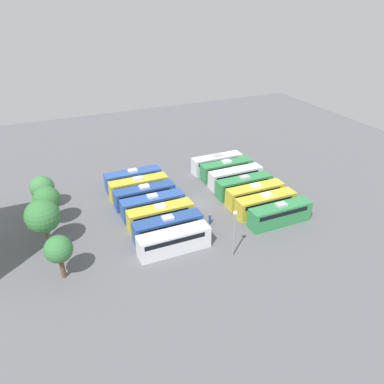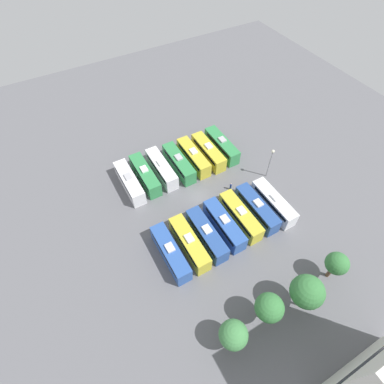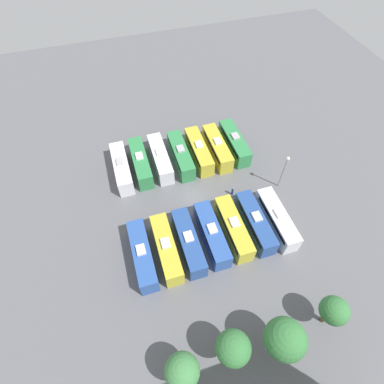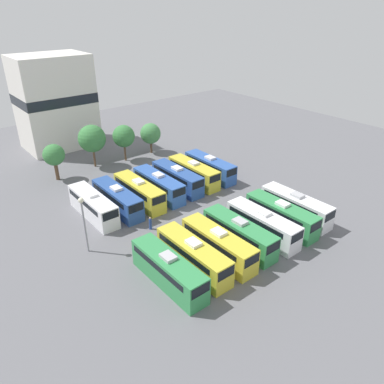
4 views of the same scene
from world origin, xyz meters
TOP-DOWN VIEW (x-y plane):
  - ground_plane at (0.00, 0.00)m, footprint 116.30×116.30m
  - bus_0 at (-10.41, -8.45)m, footprint 2.50×10.04m
  - bus_1 at (-6.95, -8.17)m, footprint 2.50×10.04m
  - bus_2 at (-3.52, -8.37)m, footprint 2.50×10.04m
  - bus_3 at (-0.13, -8.30)m, footprint 2.50×10.04m
  - bus_4 at (3.51, -8.68)m, footprint 2.50×10.04m
  - bus_5 at (7.03, -8.71)m, footprint 2.50×10.04m
  - bus_6 at (10.36, -8.43)m, footprint 2.50×10.04m
  - bus_7 at (-10.32, 8.72)m, footprint 2.50×10.04m
  - bus_8 at (-6.94, 8.30)m, footprint 2.50×10.04m
  - bus_9 at (-3.48, 8.21)m, footprint 2.50×10.04m
  - bus_10 at (-0.07, 8.27)m, footprint 2.50×10.04m
  - bus_11 at (3.51, 8.48)m, footprint 2.50×10.04m
  - bus_12 at (6.79, 8.51)m, footprint 2.50×10.04m
  - bus_13 at (10.22, 8.49)m, footprint 2.50×10.04m
  - worker_person at (-6.22, 1.26)m, footprint 0.36×0.36m
  - light_pole at (-14.42, 1.87)m, footprint 0.60×0.60m
  - tree_0 at (-9.66, 23.18)m, footprint 3.41×3.41m
  - tree_1 at (-2.53, 24.28)m, footprint 4.66×4.66m
  - tree_2 at (3.02, 23.36)m, footprint 3.93×3.93m
  - tree_3 at (8.82, 23.68)m, footprint 3.82×3.82m

SIDE VIEW (x-z plane):
  - ground_plane at x=0.00m, z-range 0.00..0.00m
  - worker_person at x=-6.22m, z-range -0.06..1.67m
  - bus_0 at x=-10.41m, z-range -0.02..3.47m
  - bus_1 at x=-6.95m, z-range -0.02..3.47m
  - bus_2 at x=-3.52m, z-range -0.02..3.47m
  - bus_3 at x=-0.13m, z-range -0.02..3.47m
  - bus_4 at x=3.51m, z-range -0.02..3.47m
  - bus_5 at x=7.03m, z-range -0.02..3.47m
  - bus_6 at x=10.36m, z-range -0.02..3.47m
  - bus_7 at x=-10.32m, z-range -0.02..3.47m
  - bus_8 at x=-6.94m, z-range -0.02..3.47m
  - bus_9 at x=-3.48m, z-range -0.02..3.47m
  - bus_10 at x=-0.07m, z-range -0.02..3.47m
  - bus_11 at x=3.51m, z-range -0.02..3.47m
  - bus_12 at x=6.79m, z-range -0.02..3.47m
  - bus_13 at x=10.22m, z-range -0.02..3.47m
  - tree_3 at x=8.82m, z-range 0.92..6.62m
  - tree_0 at x=-9.66m, z-range 1.21..7.19m
  - tree_2 at x=3.02m, z-range 1.29..7.84m
  - light_pole at x=-14.42m, z-range 1.32..8.31m
  - tree_1 at x=-2.53m, z-range 1.37..8.81m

